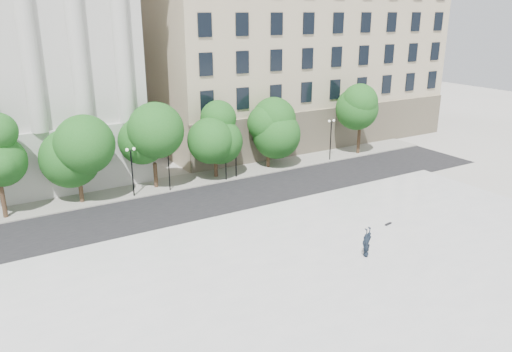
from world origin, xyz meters
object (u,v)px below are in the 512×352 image
object	(u,v)px
traffic_light_west	(168,152)
skateboard	(388,224)
traffic_light_east	(225,144)
person_lying	(366,252)

from	to	relation	value
traffic_light_west	skateboard	bearing A→B (deg)	-56.29
traffic_light_east	skateboard	distance (m)	17.32
person_lying	traffic_light_east	bearing A→B (deg)	80.42
traffic_light_west	person_lying	distance (m)	20.30
traffic_light_west	person_lying	world-z (taller)	traffic_light_west
traffic_light_east	skateboard	bearing A→B (deg)	-72.52
skateboard	traffic_light_east	bearing A→B (deg)	94.86
traffic_light_east	person_lying	size ratio (longest dim) A/B	2.09
traffic_light_east	person_lying	bearing A→B (deg)	-89.55
traffic_light_east	traffic_light_west	bearing A→B (deg)	180.00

